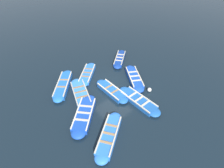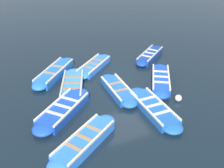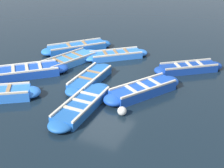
# 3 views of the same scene
# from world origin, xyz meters

# --- Properties ---
(ground_plane) EXTENTS (120.00, 120.00, 0.00)m
(ground_plane) POSITION_xyz_m (0.00, 0.00, 0.00)
(ground_plane) COLOR black
(boat_centre) EXTENTS (2.63, 3.05, 0.40)m
(boat_centre) POSITION_xyz_m (2.67, -3.14, 0.17)
(boat_centre) COLOR navy
(boat_centre) RESTS_ON ground
(boat_stern_in) EXTENTS (2.73, 3.44, 0.45)m
(boat_stern_in) POSITION_xyz_m (-3.26, 3.06, 0.20)
(boat_stern_in) COLOR blue
(boat_stern_in) RESTS_ON ground
(boat_tucked) EXTENTS (3.74, 1.01, 0.38)m
(boat_tucked) POSITION_xyz_m (-2.38, -0.41, 0.16)
(boat_tucked) COLOR #1E59AD
(boat_tucked) RESTS_ON ground
(boat_outer_right) EXTENTS (3.52, 2.53, 0.46)m
(boat_outer_right) POSITION_xyz_m (-0.34, -2.04, 0.20)
(boat_outer_right) COLOR #1947B7
(boat_outer_right) RESTS_ON ground
(boat_outer_left) EXTENTS (3.31, 0.88, 0.40)m
(boat_outer_left) POSITION_xyz_m (-0.32, 0.41, 0.17)
(boat_outer_left) COLOR #1E59AD
(boat_outer_left) RESTS_ON ground
(boat_mid_row) EXTENTS (3.80, 2.11, 0.38)m
(boat_mid_row) POSITION_xyz_m (0.97, 2.37, 0.16)
(boat_mid_row) COLOR #3884E0
(boat_mid_row) RESTS_ON ground
(boat_bow_out) EXTENTS (3.45, 3.13, 0.44)m
(boat_bow_out) POSITION_xyz_m (2.66, 2.92, 0.19)
(boat_bow_out) COLOR blue
(boat_bow_out) RESTS_ON ground
(boat_end_of_row) EXTENTS (3.22, 3.36, 0.44)m
(boat_end_of_row) POSITION_xyz_m (-0.97, 3.31, 0.19)
(boat_end_of_row) COLOR #1947B7
(boat_end_of_row) RESTS_ON ground
(boat_near_quay) EXTENTS (2.85, 3.07, 0.37)m
(boat_near_quay) POSITION_xyz_m (2.68, 0.60, 0.16)
(boat_near_quay) COLOR blue
(boat_near_quay) RESTS_ON ground
(buoy_orange_near) EXTENTS (0.33, 0.33, 0.33)m
(buoy_orange_near) POSITION_xyz_m (-2.11, -1.91, 0.17)
(buoy_orange_near) COLOR silver
(buoy_orange_near) RESTS_ON ground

